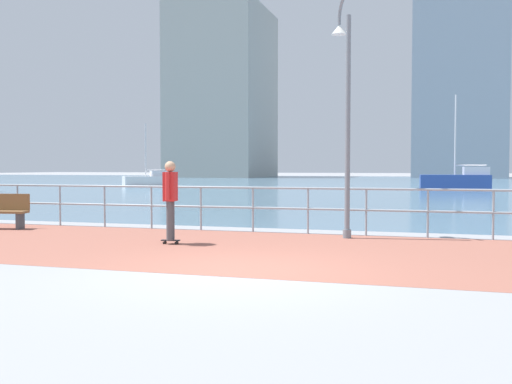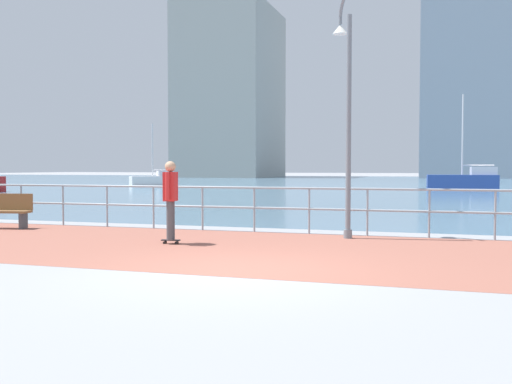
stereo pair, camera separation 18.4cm
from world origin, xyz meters
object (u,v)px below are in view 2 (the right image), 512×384
Objects in this scene: park_bench at (1,210)px; skateboarder at (170,194)px; lamppost at (346,102)px; sailboat_teal at (465,180)px; sailboat_gray at (154,180)px.

skateboarder is at bearing -14.93° from park_bench.
lamppost is 3.22× the size of skateboarder.
lamppost is 4.52m from skateboarder.
sailboat_teal is (12.71, 32.68, 0.18)m from park_bench.
sailboat_teal is at bearing -1.51° from sailboat_gray.
lamppost reaches higher than sailboat_gray.
skateboarder is at bearing -101.64° from sailboat_teal.
skateboarder reaches higher than park_bench.
park_bench is at bearing 165.07° from skateboarder.
lamppost is at bearing -56.25° from sailboat_gray.
sailboat_teal reaches higher than sailboat_gray.
skateboarder is at bearing -146.26° from lamppost.
sailboat_gray is at bearing 117.90° from skateboarder.
sailboat_gray is (-21.80, 32.62, -2.60)m from lamppost.
park_bench is 0.24× the size of sailboat_teal.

